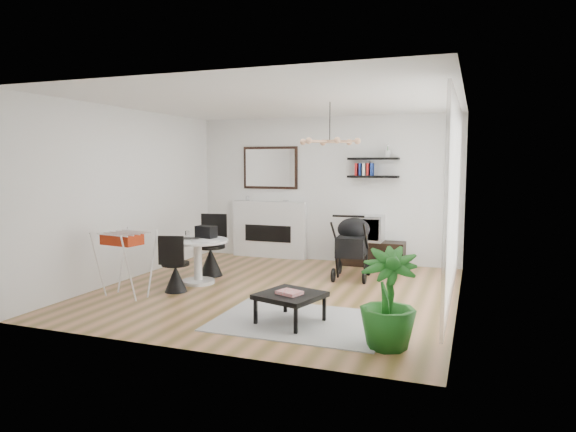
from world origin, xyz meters
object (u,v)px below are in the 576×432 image
(tv_console, at_px, (371,253))
(crt_tv, at_px, (368,228))
(dining_table, at_px, (198,255))
(potted_plant, at_px, (388,299))
(fireplace, at_px, (269,223))
(stroller, at_px, (352,249))
(coffee_table, at_px, (290,296))
(drying_rack, at_px, (126,263))

(tv_console, height_order, crt_tv, crt_tv)
(dining_table, bearing_deg, tv_console, 45.48)
(tv_console, relative_size, potted_plant, 1.18)
(fireplace, relative_size, potted_plant, 2.14)
(stroller, distance_m, coffee_table, 2.58)
(drying_rack, bearing_deg, dining_table, 70.81)
(coffee_table, bearing_deg, dining_table, 145.86)
(dining_table, distance_m, potted_plant, 3.64)
(stroller, bearing_deg, potted_plant, -75.75)
(crt_tv, height_order, dining_table, crt_tv)
(fireplace, relative_size, stroller, 2.00)
(dining_table, height_order, drying_rack, drying_rack)
(dining_table, height_order, stroller, stroller)
(fireplace, relative_size, drying_rack, 2.37)
(fireplace, distance_m, drying_rack, 3.53)
(crt_tv, distance_m, dining_table, 3.15)
(fireplace, height_order, potted_plant, fireplace)
(crt_tv, bearing_deg, tv_console, 3.61)
(crt_tv, bearing_deg, dining_table, -133.89)
(fireplace, relative_size, tv_console, 1.81)
(crt_tv, distance_m, coffee_table, 3.64)
(dining_table, bearing_deg, potted_plant, -28.98)
(tv_console, bearing_deg, stroller, -95.40)
(crt_tv, xyz_separation_m, stroller, (-0.05, -1.05, -0.22))
(stroller, xyz_separation_m, coffee_table, (-0.13, -2.57, -0.15))
(stroller, xyz_separation_m, potted_plant, (1.05, -2.98, 0.04))
(potted_plant, bearing_deg, dining_table, 151.02)
(tv_console, xyz_separation_m, coffee_table, (-0.23, -3.62, 0.09))
(tv_console, xyz_separation_m, crt_tv, (-0.05, -0.00, 0.46))
(dining_table, bearing_deg, coffee_table, -34.14)
(fireplace, relative_size, dining_table, 2.32)
(tv_console, xyz_separation_m, drying_rack, (-2.77, -3.30, 0.26))
(fireplace, distance_m, dining_table, 2.43)
(coffee_table, distance_m, potted_plant, 1.27)
(tv_console, relative_size, drying_rack, 1.31)
(dining_table, relative_size, potted_plant, 0.92)
(potted_plant, bearing_deg, stroller, 109.48)
(fireplace, xyz_separation_m, dining_table, (-0.20, -2.41, -0.24))
(dining_table, height_order, coffee_table, dining_table)
(drying_rack, height_order, potted_plant, potted_plant)
(fireplace, height_order, drying_rack, fireplace)
(stroller, height_order, coffee_table, stroller)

